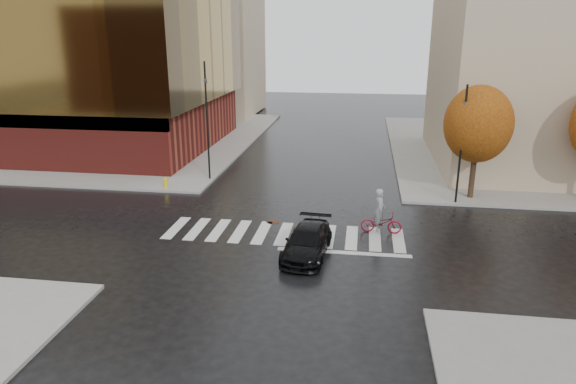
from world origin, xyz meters
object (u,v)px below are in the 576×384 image
traffic_light_ne (462,138)px  fire_hydrant (166,182)px  cyclist (381,218)px  traffic_light_nw (207,113)px  sedan (307,242)px

traffic_light_ne → fire_hydrant: (-17.36, 0.20, -3.32)m
cyclist → traffic_light_ne: size_ratio=0.34×
cyclist → traffic_light_nw: 13.86m
sedan → traffic_light_nw: 13.81m
sedan → traffic_light_ne: (7.60, 8.10, 3.21)m
cyclist → fire_hydrant: bearing=71.3°
cyclist → fire_hydrant: size_ratio=3.28×
traffic_light_nw → traffic_light_ne: size_ratio=1.14×
sedan → fire_hydrant: sedan is taller
fire_hydrant → cyclist: bearing=-21.6°
sedan → traffic_light_nw: size_ratio=0.58×
sedan → cyclist: cyclist is taller
traffic_light_nw → sedan: bearing=38.1°
fire_hydrant → sedan: bearing=-40.4°
sedan → traffic_light_ne: size_ratio=0.66×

